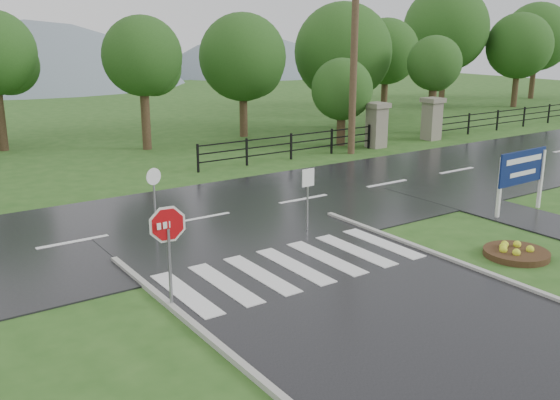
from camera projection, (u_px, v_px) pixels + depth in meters
ground at (451, 350)px, 11.62m from camera, size 120.00×120.00×0.00m
main_road at (201, 219)px, 19.56m from camera, size 90.00×8.00×0.04m
walkway at (534, 221)px, 19.44m from camera, size 2.20×11.00×0.04m
crosswalk at (294, 266)px, 15.57m from camera, size 6.50×2.80×0.02m
pillar_west at (377, 124)px, 31.11m from camera, size 1.00×1.00×2.24m
pillar_east at (432, 118)px, 33.30m from camera, size 1.00×1.00×2.24m
fence_west at (291, 144)px, 28.37m from camera, size 9.58×0.08×1.20m
fence_east at (549, 111)px, 39.29m from camera, size 20.58×0.08×1.20m
hills at (4, 227)px, 69.28m from camera, size 102.00×48.00×48.00m
treeline at (89, 148)px, 31.23m from camera, size 83.20×5.20×10.00m
stop_sign at (168, 233)px, 12.91m from camera, size 1.07×0.17×2.41m
estate_billboard at (522, 170)px, 19.87m from camera, size 2.36×0.13×2.06m
flower_bed at (516, 252)px, 16.34m from camera, size 1.68×1.68×0.34m
reg_sign_small at (308, 187)px, 17.95m from camera, size 0.43×0.05×1.92m
reg_sign_round at (154, 194)px, 17.42m from camera, size 0.47×0.13×2.06m
utility_pole_east at (354, 44)px, 28.55m from camera, size 1.75×0.53×10.01m
entrance_tree_left at (342, 90)px, 31.29m from camera, size 3.11×3.11×4.40m
entrance_tree_right at (435, 64)px, 34.65m from camera, size 3.03×3.03×5.45m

